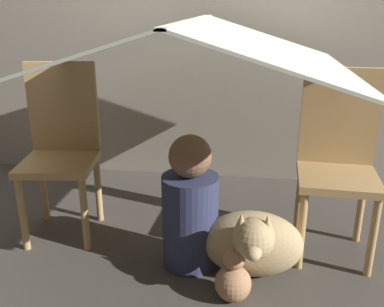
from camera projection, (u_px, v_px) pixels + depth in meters
ground_plane at (191, 248)px, 2.19m from camera, size 8.80×8.80×0.00m
chair_left at (61, 145)px, 2.24m from camera, size 0.41×0.41×0.90m
chair_right at (338, 158)px, 2.05m from camera, size 0.39×0.39×0.90m
sheet_canopy at (192, 45)px, 1.90m from camera, size 1.39×1.34×0.22m
person_front at (190, 209)px, 1.98m from camera, size 0.26×0.26×0.64m
dog at (252, 243)px, 1.91m from camera, size 0.46×0.41×0.39m
plush_toy at (233, 279)px, 1.79m from camera, size 0.16×0.16×0.24m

